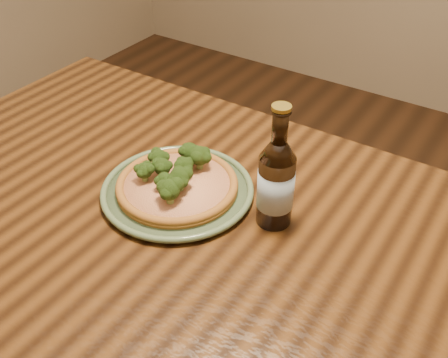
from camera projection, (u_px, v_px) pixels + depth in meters
The scene contains 4 objects.
table at pixel (220, 271), 1.04m from camera, with size 1.60×0.90×0.75m.
plate at pixel (178, 190), 1.08m from camera, with size 0.32×0.32×0.02m.
pizza at pixel (177, 182), 1.07m from camera, with size 0.25×0.25×0.07m.
beer_bottle at pixel (276, 182), 0.97m from camera, with size 0.07×0.07×0.25m.
Camera 1 is at (0.40, -0.50, 1.43)m, focal length 42.00 mm.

